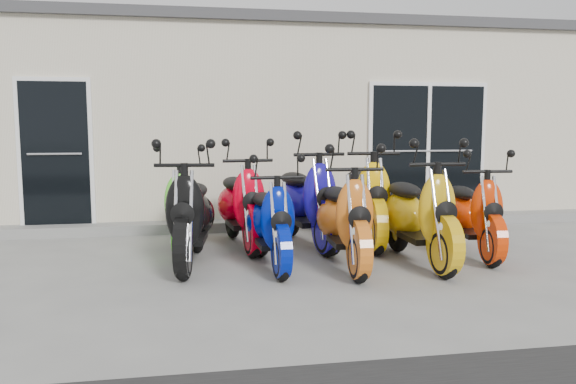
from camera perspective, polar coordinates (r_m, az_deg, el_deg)
name	(u,v)px	position (r m, az deg, el deg)	size (l,w,h in m)	color
ground	(296,259)	(6.86, 0.86, -6.82)	(80.00, 80.00, 0.00)	gray
building	(250,126)	(11.82, -3.85, 6.70)	(14.00, 6.00, 3.20)	beige
roof_cap	(250,44)	(11.93, -3.91, 14.80)	(14.20, 6.20, 0.16)	#3F3F42
front_step	(272,224)	(8.80, -1.59, -3.29)	(14.00, 0.40, 0.15)	gray
door_left	(55,150)	(8.94, -22.55, 4.00)	(1.07, 0.08, 2.22)	black
door_right	(427,147)	(9.54, 13.96, 4.46)	(2.02, 0.08, 2.22)	black
scooter_front_black	(190,202)	(6.55, -9.89, -0.99)	(0.73, 2.00, 1.48)	black
scooter_front_blue	(270,210)	(6.36, -1.84, -1.84)	(0.65, 1.79, 1.32)	#001393
scooter_front_orange_a	(344,205)	(6.38, 5.76, -1.35)	(0.70, 1.94, 1.43)	orange
scooter_front_orange_b	(419,201)	(6.69, 13.14, -0.88)	(0.73, 2.01, 1.48)	gold
scooter_front_red	(473,202)	(7.30, 18.24, -0.98)	(0.66, 1.82, 1.34)	red
scooter_back_green	(184,196)	(7.46, -10.49, -0.39)	(0.69, 1.89, 1.39)	#52E729
scooter_back_red	(241,193)	(7.44, -4.82, -0.05)	(0.72, 1.98, 1.46)	red
scooter_back_blue	(306,188)	(7.50, 1.83, 0.37)	(0.76, 2.10, 1.55)	#170D90
scooter_back_yellow	(365,187)	(7.70, 7.82, 0.51)	(0.77, 2.11, 1.56)	#FFBF05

